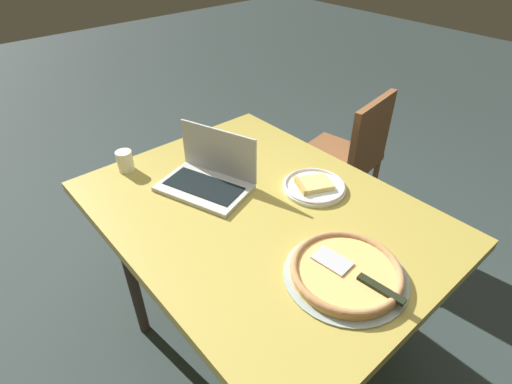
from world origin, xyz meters
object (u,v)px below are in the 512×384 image
Objects in this scene: laptop at (209,176)px; drink_cup at (125,161)px; chair_near at (347,155)px; pizza_tray at (346,272)px; pizza_plate at (314,186)px; table_knife at (218,139)px; dining_table at (260,222)px.

drink_cup is (-0.31, -0.20, 0.00)m from laptop.
pizza_tray is at bearing -53.25° from chair_near.
drink_cup is at bearing -102.84° from chair_near.
pizza_plate is 0.57m from table_knife.
pizza_tray reaches higher than pizza_plate.
pizza_tray is 2.14× the size of table_knife.
pizza_tray is at bearing -2.82° from dining_table.
laptop is 0.37m from drink_cup.
drink_cup is at bearing -148.11° from laptop.
pizza_plate is 0.28× the size of chair_near.
pizza_plate is 0.81m from chair_near.
dining_table is 0.27m from laptop.
pizza_plate is 0.66× the size of pizza_tray.
pizza_plate is at bearing 45.66° from laptop.
table_knife is 0.20× the size of chair_near.
laptop is 1.02m from chair_near.
laptop reaches higher than drink_cup.
pizza_plate is 0.45m from pizza_tray.
pizza_tray is 1.00m from drink_cup.
pizza_plate is (0.29, 0.29, -0.03)m from laptop.
chair_near is (0.23, 0.73, -0.27)m from table_knife.
chair_near is at bearing 77.16° from drink_cup.
laptop is 0.41m from pizza_plate.
dining_table is at bearing 177.18° from pizza_tray.
pizza_tray is at bearing 2.80° from laptop.
laptop is 1.60× the size of pizza_plate.
dining_table is at bearing 23.93° from drink_cup.
dining_table is 3.45× the size of pizza_tray.
pizza_tray is 1.21m from chair_near.
chair_near is at bearing 92.82° from laptop.
chair_near is at bearing 72.41° from table_knife.
chair_near is (-0.33, 0.68, -0.28)m from pizza_plate.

